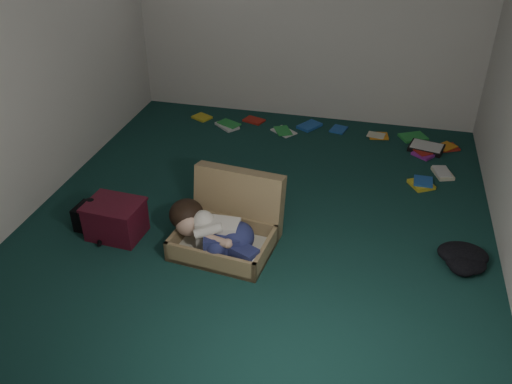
% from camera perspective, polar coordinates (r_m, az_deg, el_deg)
% --- Properties ---
extents(floor, '(4.50, 4.50, 0.00)m').
position_cam_1_polar(floor, '(4.83, 0.43, -2.60)').
color(floor, '#143934').
rests_on(floor, ground).
extents(wall_back, '(4.50, 0.00, 4.50)m').
position_cam_1_polar(wall_back, '(6.35, 5.47, 18.77)').
color(wall_back, silver).
rests_on(wall_back, ground).
extents(wall_front, '(4.50, 0.00, 4.50)m').
position_cam_1_polar(wall_front, '(2.35, -12.39, -6.80)').
color(wall_front, silver).
rests_on(wall_front, ground).
extents(wall_left, '(0.00, 4.50, 4.50)m').
position_cam_1_polar(wall_left, '(5.05, -22.79, 13.00)').
color(wall_left, silver).
rests_on(wall_left, ground).
extents(suitcase, '(0.85, 0.83, 0.56)m').
position_cam_1_polar(suitcase, '(4.45, -2.78, -3.38)').
color(suitcase, '#997E54').
rests_on(suitcase, floor).
extents(person, '(0.82, 0.47, 0.35)m').
position_cam_1_polar(person, '(4.30, -4.44, -4.15)').
color(person, silver).
rests_on(person, suitcase).
extents(maroon_bin, '(0.48, 0.39, 0.31)m').
position_cam_1_polar(maroon_bin, '(4.67, -14.57, -2.79)').
color(maroon_bin, '#4E0F1E').
rests_on(maroon_bin, floor).
extents(backpack, '(0.41, 0.34, 0.23)m').
position_cam_1_polar(backpack, '(4.82, -16.68, -2.57)').
color(backpack, black).
rests_on(backpack, floor).
extents(clothing_pile, '(0.47, 0.41, 0.13)m').
position_cam_1_polar(clothing_pile, '(4.53, 20.11, -6.56)').
color(clothing_pile, black).
rests_on(clothing_pile, floor).
extents(paper_tray, '(0.41, 0.34, 0.05)m').
position_cam_1_polar(paper_tray, '(6.20, 17.50, 4.48)').
color(paper_tray, black).
rests_on(paper_tray, floor).
extents(book_scatter, '(3.11, 1.34, 0.02)m').
position_cam_1_polar(book_scatter, '(6.21, 8.90, 5.53)').
color(book_scatter, gold).
rests_on(book_scatter, floor).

